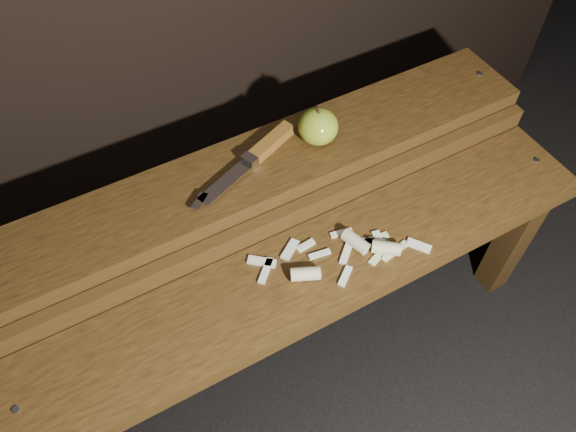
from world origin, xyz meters
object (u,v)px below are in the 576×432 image
bench_rear_tier (264,191)px  knife (260,152)px  apple (318,127)px  bench_front_tier (318,288)px

bench_rear_tier → knife: knife is taller
bench_rear_tier → apple: apple is taller
bench_front_tier → knife: bearing=88.6°
bench_rear_tier → apple: bearing=1.9°
bench_rear_tier → apple: size_ratio=14.07×
bench_front_tier → apple: bearing=60.6°
knife → apple: bearing=-7.2°
bench_front_tier → knife: knife is taller
bench_rear_tier → knife: 0.10m
bench_rear_tier → knife: size_ratio=4.49×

